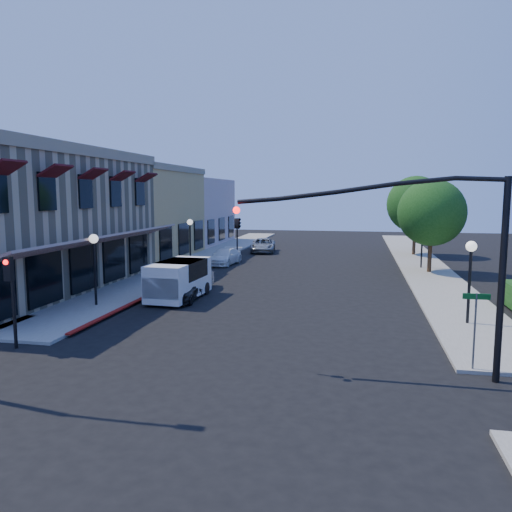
% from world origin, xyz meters
% --- Properties ---
extents(ground, '(120.00, 120.00, 0.00)m').
position_xyz_m(ground, '(0.00, 0.00, 0.00)').
color(ground, black).
rests_on(ground, ground).
extents(sidewalk_left, '(3.50, 50.00, 0.12)m').
position_xyz_m(sidewalk_left, '(-8.75, 27.00, 0.06)').
color(sidewalk_left, gray).
rests_on(sidewalk_left, ground).
extents(sidewalk_right, '(3.50, 50.00, 0.12)m').
position_xyz_m(sidewalk_right, '(8.75, 27.00, 0.06)').
color(sidewalk_right, gray).
rests_on(sidewalk_right, ground).
extents(curb_red_strip, '(0.25, 10.00, 0.06)m').
position_xyz_m(curb_red_strip, '(-6.90, 8.00, 0.00)').
color(curb_red_strip, maroon).
rests_on(curb_red_strip, ground).
extents(corner_brick_building, '(11.77, 18.20, 8.10)m').
position_xyz_m(corner_brick_building, '(-15.45, 11.00, 4.01)').
color(corner_brick_building, tan).
rests_on(corner_brick_building, ground).
extents(yellow_stucco_building, '(10.00, 12.00, 7.60)m').
position_xyz_m(yellow_stucco_building, '(-15.50, 26.00, 3.80)').
color(yellow_stucco_building, tan).
rests_on(yellow_stucco_building, ground).
extents(pink_stucco_building, '(10.00, 12.00, 7.00)m').
position_xyz_m(pink_stucco_building, '(-15.50, 38.00, 3.50)').
color(pink_stucco_building, beige).
rests_on(pink_stucco_building, ground).
extents(street_tree_a, '(4.56, 4.56, 6.48)m').
position_xyz_m(street_tree_a, '(8.80, 22.00, 4.19)').
color(street_tree_a, '#382816').
rests_on(street_tree_a, ground).
extents(street_tree_b, '(4.94, 4.94, 7.02)m').
position_xyz_m(street_tree_b, '(8.80, 32.00, 4.54)').
color(street_tree_b, '#382816').
rests_on(street_tree_b, ground).
extents(signal_mast_arm, '(8.01, 0.39, 6.00)m').
position_xyz_m(signal_mast_arm, '(5.86, 1.50, 4.09)').
color(signal_mast_arm, black).
rests_on(signal_mast_arm, ground).
extents(secondary_signal, '(0.28, 0.42, 3.32)m').
position_xyz_m(secondary_signal, '(-8.00, 1.41, 2.32)').
color(secondary_signal, black).
rests_on(secondary_signal, ground).
extents(street_name_sign, '(0.80, 0.06, 2.50)m').
position_xyz_m(street_name_sign, '(7.50, 2.20, 1.70)').
color(street_name_sign, '#595B5E').
rests_on(street_name_sign, ground).
extents(lamppost_left_near, '(0.44, 0.44, 3.57)m').
position_xyz_m(lamppost_left_near, '(-8.50, 8.00, 2.74)').
color(lamppost_left_near, black).
rests_on(lamppost_left_near, ground).
extents(lamppost_left_far, '(0.44, 0.44, 3.57)m').
position_xyz_m(lamppost_left_far, '(-8.50, 22.00, 2.74)').
color(lamppost_left_far, black).
rests_on(lamppost_left_far, ground).
extents(lamppost_right_near, '(0.44, 0.44, 3.57)m').
position_xyz_m(lamppost_right_near, '(8.50, 8.00, 2.74)').
color(lamppost_right_near, black).
rests_on(lamppost_right_near, ground).
extents(lamppost_right_far, '(0.44, 0.44, 3.57)m').
position_xyz_m(lamppost_right_far, '(8.50, 24.00, 2.74)').
color(lamppost_right_far, black).
rests_on(lamppost_right_far, ground).
extents(white_van, '(2.21, 4.62, 2.00)m').
position_xyz_m(white_van, '(-5.18, 10.49, 1.16)').
color(white_van, white).
rests_on(white_van, ground).
extents(parked_car_a, '(1.57, 3.55, 1.19)m').
position_xyz_m(parked_car_a, '(-4.80, 10.41, 0.59)').
color(parked_car_a, black).
rests_on(parked_car_a, ground).
extents(parked_car_b, '(1.52, 3.62, 1.16)m').
position_xyz_m(parked_car_b, '(-4.98, 13.00, 0.58)').
color(parked_car_b, '#B2B5B7').
rests_on(parked_car_b, ground).
extents(parked_car_c, '(2.17, 4.38, 1.23)m').
position_xyz_m(parked_car_c, '(-6.20, 23.44, 0.61)').
color(parked_car_c, white).
rests_on(parked_car_c, ground).
extents(parked_car_d, '(2.72, 4.90, 1.30)m').
position_xyz_m(parked_car_d, '(-4.80, 32.00, 0.65)').
color(parked_car_d, '#949798').
rests_on(parked_car_d, ground).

